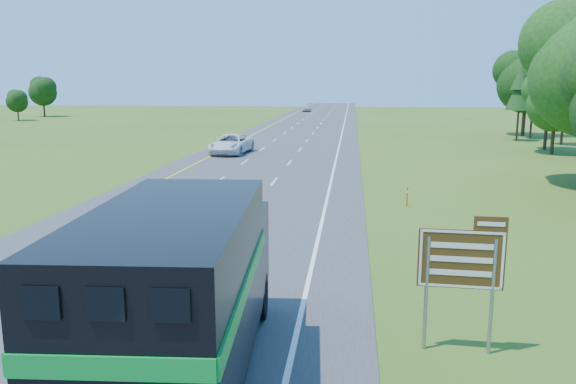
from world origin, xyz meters
name	(u,v)px	position (x,y,z in m)	size (l,w,h in m)	color
road	(285,146)	(0.00, 50.00, 0.02)	(15.00, 260.00, 0.04)	#38383A
lane_markings	(285,146)	(0.00, 50.00, 0.04)	(11.15, 260.00, 0.01)	yellow
horse_truck	(182,291)	(3.46, 3.94, 2.18)	(3.39, 9.20, 4.00)	black
white_suv	(231,144)	(-4.08, 43.31, 0.91)	(2.90, 6.29, 1.75)	silver
far_car	(306,108)	(-3.57, 120.76, 0.84)	(1.89, 4.71, 1.60)	#B8B9BF
exit_sign	(462,265)	(9.41, 6.36, 2.17)	(1.97, 0.18, 3.34)	gray
delineator	(407,196)	(9.71, 22.55, 0.55)	(0.08, 0.05, 1.02)	#D8470B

